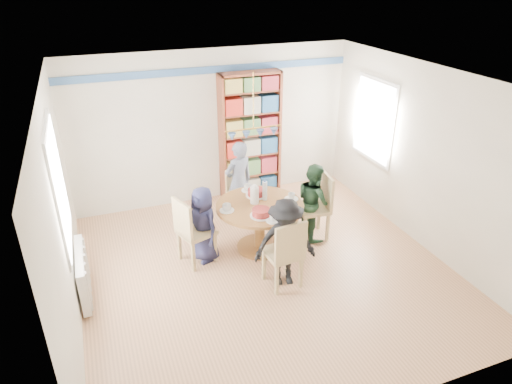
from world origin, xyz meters
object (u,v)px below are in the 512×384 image
person_far (239,182)px  bookshelf (250,137)px  dining_table (260,216)px  person_left (204,224)px  radiator (83,274)px  chair_far (239,191)px  chair_near (286,251)px  chair_left (191,229)px  chair_right (318,203)px  person_right (313,201)px  person_near (285,243)px

person_far → bookshelf: (0.52, 0.86, 0.43)m
dining_table → person_left: size_ratio=1.13×
radiator → chair_far: size_ratio=1.14×
radiator → bookshelf: 3.75m
dining_table → bookshelf: size_ratio=0.56×
person_left → bookshelf: bookshelf is taller
chair_near → chair_left: bearing=136.3°
radiator → person_left: 1.72m
dining_table → chair_left: (-1.05, -0.01, 0.01)m
chair_right → person_far: (-1.00, 0.91, 0.13)m
chair_far → bookshelf: bookshelf is taller
person_right → bookshelf: 1.87m
chair_left → person_left: bearing=13.5°
chair_left → chair_far: bearing=44.4°
chair_right → dining_table: bearing=-179.0°
chair_far → bookshelf: size_ratio=0.38×
chair_left → person_left: person_left is taller
chair_left → bookshelf: size_ratio=0.45×
dining_table → chair_near: bearing=-91.3°
dining_table → person_near: bearing=-89.9°
person_left → dining_table: bearing=66.6°
radiator → person_near: person_near is taller
person_left → person_near: person_near is taller
dining_table → person_near: (0.00, -0.91, 0.08)m
person_right → chair_far: bearing=41.6°
dining_table → chair_near: (-0.02, -1.00, 0.01)m
chair_left → chair_near: bearing=-43.7°
radiator → chair_left: 1.52m
chair_right → chair_far: size_ratio=1.20×
chair_near → person_far: 1.93m
chair_near → bookshelf: size_ratio=0.44×
person_right → person_far: person_far is taller
chair_near → person_near: size_ratio=0.81×
radiator → person_right: (3.45, 0.29, 0.27)m
chair_left → chair_near: (1.03, -0.98, -0.01)m
dining_table → person_near: size_ratio=1.03×
person_right → person_far: 1.28m
chair_left → person_near: (1.05, -0.90, 0.06)m
chair_right → person_left: 1.84m
chair_right → chair_near: chair_right is taller
radiator → chair_near: (2.51, -0.74, 0.21)m
chair_near → radiator: bearing=163.5°
person_far → radiator: bearing=9.5°
dining_table → chair_far: 1.05m
dining_table → person_near: person_near is taller
dining_table → chair_right: size_ratio=1.24×
person_right → radiator: bearing=95.4°
radiator → chair_near: chair_near is taller
radiator → person_near: size_ratio=0.79×
chair_left → bookshelf: (1.56, 1.80, 0.56)m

